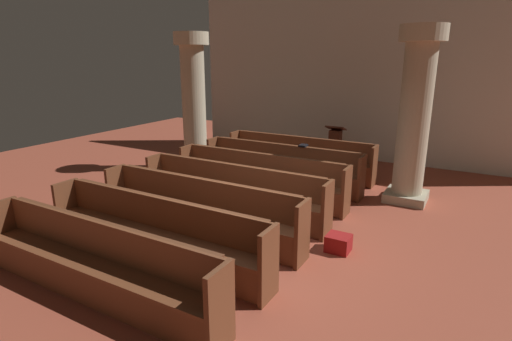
% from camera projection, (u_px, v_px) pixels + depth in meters
% --- Properties ---
extents(ground_plane, '(19.20, 19.20, 0.00)m').
position_uv_depth(ground_plane, '(250.00, 239.00, 6.35)').
color(ground_plane, '#9E4733').
extents(back_wall, '(10.00, 0.16, 4.50)m').
position_uv_depth(back_wall, '(363.00, 77.00, 10.81)').
color(back_wall, silver).
rests_on(back_wall, ground).
extents(pew_row_0, '(3.67, 0.46, 0.92)m').
position_uv_depth(pew_row_0, '(299.00, 155.00, 9.67)').
color(pew_row_0, brown).
rests_on(pew_row_0, ground).
extents(pew_row_1, '(3.67, 0.46, 0.92)m').
position_uv_depth(pew_row_1, '(281.00, 165.00, 8.84)').
color(pew_row_1, brown).
rests_on(pew_row_1, ground).
extents(pew_row_2, '(3.67, 0.47, 0.92)m').
position_uv_depth(pew_row_2, '(259.00, 176.00, 8.01)').
color(pew_row_2, brown).
rests_on(pew_row_2, ground).
extents(pew_row_3, '(3.67, 0.46, 0.92)m').
position_uv_depth(pew_row_3, '(232.00, 190.00, 7.18)').
color(pew_row_3, brown).
rests_on(pew_row_3, ground).
extents(pew_row_4, '(3.67, 0.46, 0.92)m').
position_uv_depth(pew_row_4, '(198.00, 207.00, 6.35)').
color(pew_row_4, brown).
rests_on(pew_row_4, ground).
extents(pew_row_5, '(3.67, 0.47, 0.92)m').
position_uv_depth(pew_row_5, '(154.00, 230.00, 5.52)').
color(pew_row_5, brown).
rests_on(pew_row_5, ground).
extents(pew_row_6, '(3.67, 0.46, 0.92)m').
position_uv_depth(pew_row_6, '(94.00, 261.00, 4.69)').
color(pew_row_6, brown).
rests_on(pew_row_6, ground).
extents(pillar_aisle_side, '(0.85, 0.85, 3.36)m').
position_uv_depth(pillar_aisle_side, '(415.00, 114.00, 7.58)').
color(pillar_aisle_side, tan).
rests_on(pillar_aisle_side, ground).
extents(pillar_far_side, '(0.85, 0.85, 3.36)m').
position_uv_depth(pillar_far_side, '(194.00, 100.00, 9.94)').
color(pillar_far_side, tan).
rests_on(pillar_far_side, ground).
extents(lectern, '(0.48, 0.45, 1.08)m').
position_uv_depth(lectern, '(335.00, 149.00, 10.49)').
color(lectern, '#492215').
rests_on(lectern, ground).
extents(hymn_book, '(0.16, 0.21, 0.04)m').
position_uv_depth(hymn_book, '(303.00, 145.00, 8.66)').
color(hymn_book, black).
rests_on(hymn_book, pew_row_1).
extents(kneeler_box_red, '(0.35, 0.31, 0.25)m').
position_uv_depth(kneeler_box_red, '(338.00, 243.00, 5.95)').
color(kneeler_box_red, maroon).
rests_on(kneeler_box_red, ground).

